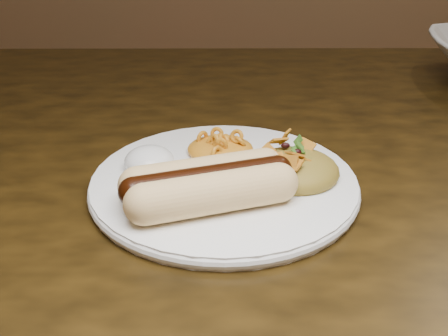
{
  "coord_description": "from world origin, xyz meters",
  "views": [
    {
      "loc": [
        -0.08,
        -0.55,
        1.01
      ],
      "look_at": [
        -0.07,
        -0.1,
        0.77
      ],
      "focal_mm": 42.0,
      "sensor_mm": 36.0,
      "label": 1
    }
  ],
  "objects": [
    {
      "name": "table",
      "position": [
        0.0,
        0.0,
        0.66
      ],
      "size": [
        1.6,
        0.9,
        0.75
      ],
      "color": "#342109",
      "rests_on": "floor"
    },
    {
      "name": "mac_and_cheese",
      "position": [
        -0.08,
        -0.04,
        0.78
      ],
      "size": [
        0.09,
        0.08,
        0.03
      ],
      "primitive_type": "ellipsoid",
      "rotation": [
        0.0,
        0.0,
        -0.25
      ],
      "color": "gold",
      "rests_on": "plate"
    },
    {
      "name": "hotdog",
      "position": [
        -0.09,
        -0.14,
        0.78
      ],
      "size": [
        0.14,
        0.1,
        0.04
      ],
      "rotation": [
        0.0,
        0.0,
        0.31
      ],
      "color": "#EEB888",
      "rests_on": "plate"
    },
    {
      "name": "sour_cream",
      "position": [
        -0.15,
        -0.08,
        0.78
      ],
      "size": [
        0.05,
        0.05,
        0.03
      ],
      "primitive_type": "ellipsoid",
      "rotation": [
        0.0,
        0.0,
        -0.01
      ],
      "color": "white",
      "rests_on": "plate"
    },
    {
      "name": "fork",
      "position": [
        -0.1,
        -0.07,
        0.75
      ],
      "size": [
        0.04,
        0.12,
        0.0
      ],
      "primitive_type": "cube",
      "rotation": [
        0.0,
        0.0,
        -0.21
      ],
      "color": "white",
      "rests_on": "table"
    },
    {
      "name": "plate",
      "position": [
        -0.07,
        -0.1,
        0.76
      ],
      "size": [
        0.33,
        0.33,
        0.01
      ],
      "primitive_type": "cylinder",
      "rotation": [
        0.0,
        0.0,
        0.31
      ],
      "color": "white",
      "rests_on": "table"
    },
    {
      "name": "taco_salad",
      "position": [
        -0.0,
        -0.09,
        0.78
      ],
      "size": [
        0.09,
        0.08,
        0.04
      ],
      "rotation": [
        0.0,
        0.0,
        0.35
      ],
      "color": "#CC672B",
      "rests_on": "plate"
    }
  ]
}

